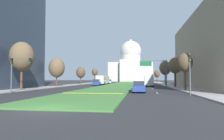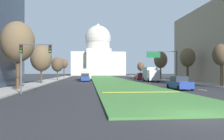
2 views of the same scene
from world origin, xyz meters
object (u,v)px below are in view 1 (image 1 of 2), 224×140
sedan_distant (148,82)px  sedan_far_horizon (109,82)px  street_tree_right_mid (175,66)px  traffic_light_near_right (190,69)px  street_tree_left_distant (95,72)px  city_bus (103,79)px  street_tree_left_near (22,56)px  street_tree_left_far (81,72)px  street_tree_right_distant (157,74)px  street_tree_right_near (185,63)px  sedan_lead_stopped (139,87)px  sedan_midblock (97,83)px  street_tree_left_mid (57,68)px  street_tree_right_far (165,68)px  traffic_light_near_left (17,67)px  overhead_guide_sign (156,67)px  capitol_building (131,65)px  box_truck_delivery (148,80)px

sedan_distant → sedan_far_horizon: size_ratio=1.05×
street_tree_right_mid → traffic_light_near_right: bearing=-95.3°
street_tree_left_distant → city_bus: (7.99, -21.92, -3.17)m
street_tree_left_near → city_bus: street_tree_left_near is taller
sedan_distant → sedan_far_horizon: (-14.92, 12.11, -0.08)m
street_tree_left_far → street_tree_right_distant: street_tree_left_far is taller
street_tree_left_distant → street_tree_right_near: bearing=-62.5°
street_tree_right_near → sedan_lead_stopped: bearing=-157.8°
sedan_lead_stopped → street_tree_right_distant: bearing=82.3°
street_tree_left_near → traffic_light_near_right: bearing=-12.5°
sedan_midblock → city_bus: (0.25, 8.50, 0.93)m
street_tree_left_far → street_tree_left_mid: bearing=-92.3°
street_tree_left_mid → sedan_distant: bearing=43.1°
street_tree_right_mid → street_tree_right_far: size_ratio=0.90×
traffic_light_near_left → sedan_distant: (20.15, 40.51, -2.94)m
traffic_light_near_right → street_tree_right_mid: size_ratio=0.75×
traffic_light_near_right → sedan_midblock: (-18.43, 29.81, -2.47)m
street_tree_left_mid → street_tree_right_far: size_ratio=0.93×
overhead_guide_sign → street_tree_right_distant: bearing=84.6°
street_tree_left_far → sedan_distant: bearing=10.4°
city_bus → street_tree_left_distant: bearing=110.0°
street_tree_right_near → street_tree_right_mid: bearing=86.5°
traffic_light_near_right → capitol_building: bearing=96.4°
street_tree_left_near → street_tree_right_near: (27.35, 1.86, -1.30)m
sedan_distant → sedan_lead_stopped: bearing=-94.4°
street_tree_left_distant → traffic_light_near_right: bearing=-66.5°
traffic_light_near_right → street_tree_left_mid: 32.92m
traffic_light_near_left → street_tree_left_distant: size_ratio=0.78×
traffic_light_near_right → street_tree_right_far: bearing=87.1°
capitol_building → sedan_lead_stopped: bearing=-86.7°
street_tree_right_near → city_bus: bearing=122.2°
overhead_guide_sign → box_truck_delivery: bearing=105.6°
street_tree_right_far → sedan_midblock: bearing=-156.7°
traffic_light_near_left → street_tree_right_distant: street_tree_right_distant is taller
traffic_light_near_left → sedan_distant: traffic_light_near_left is taller
street_tree_right_far → sedan_distant: size_ratio=1.67×
street_tree_right_mid → sedan_lead_stopped: 18.76m
street_tree_left_mid → street_tree_left_distant: bearing=90.0°
street_tree_left_near → sedan_distant: 42.35m
traffic_light_near_right → street_tree_left_distant: 65.68m
street_tree_right_mid → box_truck_delivery: bearing=131.2°
street_tree_left_mid → capitol_building: bearing=81.1°
street_tree_right_far → city_bus: (-20.12, -0.28, -3.61)m
street_tree_right_distant → sedan_midblock: size_ratio=1.27×
sedan_far_horizon → street_tree_right_near: bearing=-66.9°
street_tree_right_near → street_tree_left_far: 39.68m
capitol_building → street_tree_right_far: size_ratio=3.79×
traffic_light_near_right → street_tree_left_mid: size_ratio=0.73×
street_tree_left_near → street_tree_right_mid: size_ratio=1.22×
sedan_far_horizon → traffic_light_near_left: bearing=-95.7°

